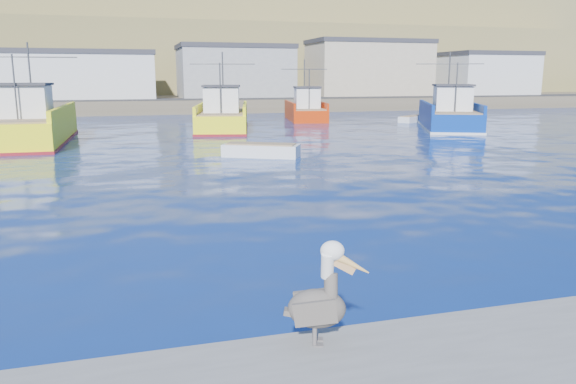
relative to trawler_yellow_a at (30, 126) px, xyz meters
The scene contains 10 objects.
ground 32.65m from the trawler_yellow_a, 70.20° to the right, with size 260.00×260.00×0.00m, color navy.
dock_bollards 36.04m from the trawler_yellow_a, 71.13° to the right, with size 36.20×0.20×0.30m.
far_shore 79.66m from the trawler_yellow_a, 81.98° to the left, with size 200.00×81.00×24.00m.
trawler_yellow_a is the anchor object (origin of this frame).
trawler_yellow_b 15.34m from the trawler_yellow_a, 22.37° to the left, with size 6.46×12.36×6.57m.
trawler_blue 33.43m from the trawler_yellow_a, ahead, with size 8.85×12.77×6.62m.
boat_orange 28.11m from the trawler_yellow_a, 30.41° to the left, with size 5.04×9.64×6.19m.
skiff_mid 17.39m from the trawler_yellow_a, 38.84° to the right, with size 4.47×3.33×0.93m.
skiff_far 34.88m from the trawler_yellow_a, 14.97° to the left, with size 3.61×3.09×0.77m.
pelican 35.28m from the trawler_yellow_a, 75.36° to the right, with size 1.28×0.77×1.61m.
Camera 1 is at (-4.77, -10.87, 4.46)m, focal length 35.00 mm.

